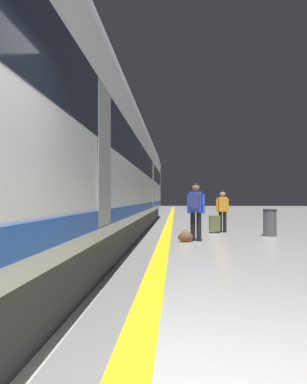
{
  "coord_description": "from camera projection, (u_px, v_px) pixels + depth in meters",
  "views": [
    {
      "loc": [
        -0.33,
        -1.78,
        1.29
      ],
      "look_at": [
        -0.79,
        5.92,
        1.42
      ],
      "focal_mm": 34.87,
      "sensor_mm": 36.0,
      "label": 1
    }
  ],
  "objects": [
    {
      "name": "safety_line_strip",
      "position": [
        165.0,
        239.0,
        11.75
      ],
      "size": [
        0.36,
        80.0,
        0.01
      ],
      "primitive_type": "cube",
      "color": "yellow",
      "rests_on": "ground"
    },
    {
      "name": "tactile_edge_band",
      "position": [
        154.0,
        239.0,
        11.77
      ],
      "size": [
        0.65,
        80.0,
        0.01
      ],
      "primitive_type": "cube",
      "color": "slate",
      "rests_on": "ground"
    },
    {
      "name": "high_speed_train",
      "position": [
        88.0,
        155.0,
        10.59
      ],
      "size": [
        2.94,
        33.45,
        4.97
      ],
      "color": "#38383D",
      "rests_on": "ground"
    },
    {
      "name": "passenger_near",
      "position": [
        196.0,
        207.0,
        11.16
      ],
      "size": [
        0.53,
        0.39,
        1.74
      ],
      "color": "black",
      "rests_on": "ground"
    },
    {
      "name": "duffel_bag_near",
      "position": [
        185.0,
        237.0,
        10.92
      ],
      "size": [
        0.44,
        0.26,
        0.36
      ],
      "color": "brown",
      "rests_on": "ground"
    },
    {
      "name": "passenger_mid",
      "position": [
        223.0,
        208.0,
        13.99
      ],
      "size": [
        0.49,
        0.23,
        1.57
      ],
      "color": "black",
      "rests_on": "ground"
    },
    {
      "name": "suitcase_mid",
      "position": [
        215.0,
        223.0,
        13.78
      ],
      "size": [
        0.4,
        0.27,
        0.64
      ],
      "color": "#596038",
      "rests_on": "ground"
    },
    {
      "name": "waste_bin",
      "position": [
        270.0,
        223.0,
        12.62
      ],
      "size": [
        0.46,
        0.46,
        0.91
      ],
      "color": "#4C4C51",
      "rests_on": "ground"
    }
  ]
}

